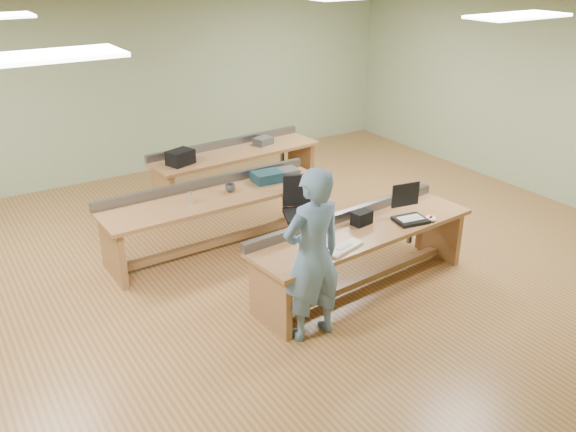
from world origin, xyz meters
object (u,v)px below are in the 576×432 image
object	(u,v)px
workbench_back	(236,163)
drinks_can	(190,197)
person	(312,256)
parts_bin_grey	(283,173)
workbench_front	(362,244)
camera_bag	(362,218)
laptop_base	(410,220)
workbench_mid	(217,208)
parts_bin_teal	(267,177)
task_chair	(302,225)
mug	(230,188)

from	to	relation	value
workbench_back	drinks_can	world-z (taller)	drinks_can
person	parts_bin_grey	xyz separation A→B (m)	(1.15, 2.38, -0.10)
workbench_front	camera_bag	bearing A→B (deg)	52.91
workbench_back	workbench_front	bearing A→B (deg)	-96.10
laptop_base	workbench_mid	bearing A→B (deg)	137.45
workbench_mid	camera_bag	bearing A→B (deg)	-61.08
laptop_base	parts_bin_teal	xyz separation A→B (m)	(-0.73, 2.02, 0.05)
drinks_can	camera_bag	bearing A→B (deg)	-49.88
workbench_mid	parts_bin_grey	bearing A→B (deg)	2.96
camera_bag	task_chair	bearing A→B (deg)	87.22
task_chair	mug	xyz separation A→B (m)	(-0.69, 0.65, 0.44)
drinks_can	laptop_base	bearing A→B (deg)	-44.75
task_chair	drinks_can	xyz separation A→B (m)	(-1.27, 0.59, 0.45)
person	laptop_base	world-z (taller)	person
workbench_mid	laptop_base	xyz separation A→B (m)	(1.52, -1.96, 0.21)
laptop_base	mug	world-z (taller)	mug
person	camera_bag	bearing A→B (deg)	-151.98
parts_bin_teal	mug	size ratio (longest dim) A/B	2.88
task_chair	mug	bearing A→B (deg)	158.97
workbench_back	parts_bin_teal	distance (m)	1.47
workbench_front	parts_bin_grey	size ratio (longest dim) A/B	7.05
workbench_front	mug	world-z (taller)	workbench_front
task_chair	mug	distance (m)	1.05
parts_bin_grey	workbench_back	bearing A→B (deg)	90.07
mug	workbench_mid	bearing A→B (deg)	176.42
workbench_mid	drinks_can	world-z (taller)	drinks_can
workbench_front	mug	size ratio (longest dim) A/B	21.86
workbench_mid	parts_bin_grey	world-z (taller)	parts_bin_grey
person	laptop_base	bearing A→B (deg)	-168.44
person	camera_bag	world-z (taller)	person
workbench_mid	parts_bin_grey	xyz separation A→B (m)	(1.06, 0.08, 0.25)
camera_bag	parts_bin_teal	bearing A→B (deg)	87.90
parts_bin_grey	drinks_can	xyz separation A→B (m)	(-1.44, -0.15, 0.01)
laptop_base	camera_bag	size ratio (longest dim) A/B	1.54
workbench_back	laptop_base	distance (m)	3.48
mug	laptop_base	bearing A→B (deg)	-55.76
workbench_front	drinks_can	bearing A→B (deg)	122.36
workbench_front	task_chair	bearing A→B (deg)	87.47
mug	camera_bag	bearing A→B (deg)	-64.71
camera_bag	parts_bin_grey	bearing A→B (deg)	79.43
parts_bin_grey	drinks_can	distance (m)	1.45
parts_bin_grey	mug	xyz separation A→B (m)	(-0.86, -0.09, -0.00)
parts_bin_teal	mug	world-z (taller)	parts_bin_teal
workbench_mid	drinks_can	distance (m)	0.47
workbench_front	parts_bin_grey	xyz separation A→B (m)	(0.12, 1.89, 0.25)
workbench_front	workbench_mid	bearing A→B (deg)	112.55
workbench_back	person	xyz separation A→B (m)	(-1.14, -3.78, 0.35)
workbench_back	mug	xyz separation A→B (m)	(-0.86, -1.49, 0.25)
workbench_mid	camera_bag	xyz separation A→B (m)	(1.00, -1.71, 0.27)
workbench_back	task_chair	world-z (taller)	task_chair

